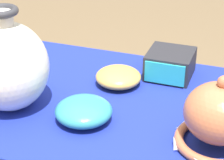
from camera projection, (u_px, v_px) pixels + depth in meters
display_table at (135, 136)px, 1.19m from camera, size 1.28×0.63×0.77m
vase_tall_bulbous at (8, 65)px, 1.10m from camera, size 0.21×0.21×0.27m
vase_dome_bell at (219, 118)px, 0.97m from camera, size 0.20×0.21×0.18m
mosaic_tile_box at (170, 64)px, 1.30m from camera, size 0.13×0.14×0.08m
bowl_shallow_ochre at (118, 77)px, 1.25m from camera, size 0.13×0.13×0.05m
bowl_shallow_teal at (84, 111)px, 1.08m from camera, size 0.14×0.14×0.06m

